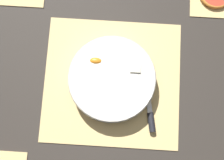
# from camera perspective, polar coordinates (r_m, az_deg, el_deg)

# --- Properties ---
(ground_plane) EXTENTS (6.00, 6.00, 0.00)m
(ground_plane) POSITION_cam_1_polar(r_m,az_deg,el_deg) (0.93, 0.00, -0.32)
(ground_plane) COLOR #2D2823
(bamboo_mat_center) EXTENTS (0.40, 0.38, 0.01)m
(bamboo_mat_center) POSITION_cam_1_polar(r_m,az_deg,el_deg) (0.93, 0.00, -0.28)
(bamboo_mat_center) COLOR #D6B775
(bamboo_mat_center) RESTS_ON ground_plane
(fruit_salad_bowl) EXTENTS (0.25, 0.25, 0.06)m
(fruit_salad_bowl) POSITION_cam_1_polar(r_m,az_deg,el_deg) (0.89, 0.06, 0.09)
(fruit_salad_bowl) COLOR silver
(fruit_salad_bowl) RESTS_ON bamboo_mat_center
(paring_knife) EXTENTS (0.04, 0.14, 0.02)m
(paring_knife) POSITION_cam_1_polar(r_m,az_deg,el_deg) (0.91, 7.14, -7.21)
(paring_knife) COLOR silver
(paring_knife) RESTS_ON bamboo_mat_center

